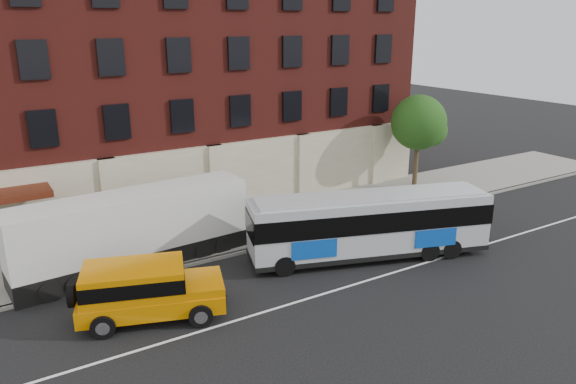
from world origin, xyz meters
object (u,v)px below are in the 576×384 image
sign_pole (85,257)px  city_bus (370,223)px  shipping_container (133,232)px  yellow_suv (144,288)px  street_tree (419,125)px

sign_pole → city_bus: 12.74m
city_bus → shipping_container: shipping_container is taller
city_bus → yellow_suv: city_bus is taller
sign_pole → street_tree: (22.04, 3.34, 2.96)m
street_tree → yellow_suv: size_ratio=1.06×
sign_pole → city_bus: city_bus is taller
yellow_suv → shipping_container: bearing=78.0°
sign_pole → street_tree: street_tree is taller
street_tree → shipping_container: size_ratio=0.57×
street_tree → city_bus: bearing=-144.5°
sign_pole → yellow_suv: bearing=-69.8°
city_bus → yellow_suv: size_ratio=2.00×
city_bus → sign_pole: bearing=163.2°
street_tree → yellow_suv: bearing=-161.3°
street_tree → yellow_suv: street_tree is taller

